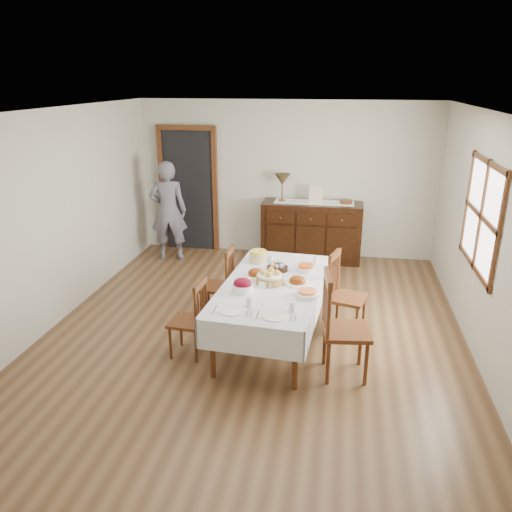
% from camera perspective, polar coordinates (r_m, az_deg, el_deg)
% --- Properties ---
extents(ground, '(6.00, 6.00, 0.00)m').
position_cam_1_polar(ground, '(6.17, -0.16, -8.65)').
color(ground, brown).
extents(room_shell, '(5.02, 6.02, 2.65)m').
position_cam_1_polar(room_shell, '(6.01, -0.84, 7.33)').
color(room_shell, white).
rests_on(room_shell, ground).
extents(dining_table, '(1.23, 2.20, 0.73)m').
position_cam_1_polar(dining_table, '(5.70, 1.91, -3.94)').
color(dining_table, silver).
rests_on(dining_table, ground).
extents(chair_left_near, '(0.40, 0.40, 0.89)m').
position_cam_1_polar(chair_left_near, '(5.55, -7.42, -7.02)').
color(chair_left_near, '#512912').
rests_on(chair_left_near, ground).
extents(chair_left_far, '(0.40, 0.40, 0.95)m').
position_cam_1_polar(chair_left_far, '(6.34, -4.11, -3.09)').
color(chair_left_far, '#512912').
rests_on(chair_left_far, ground).
extents(chair_right_near, '(0.52, 0.52, 1.12)m').
position_cam_1_polar(chair_right_near, '(5.17, 9.66, -7.80)').
color(chair_right_near, '#512912').
rests_on(chair_right_near, ground).
extents(chair_right_far, '(0.51, 0.51, 1.00)m').
position_cam_1_polar(chair_right_far, '(6.07, 9.99, -4.15)').
color(chair_right_far, '#512912').
rests_on(chair_right_far, ground).
extents(sideboard, '(1.64, 0.59, 0.99)m').
position_cam_1_polar(sideboard, '(8.43, 6.35, 2.82)').
color(sideboard, black).
rests_on(sideboard, ground).
extents(person, '(0.62, 0.47, 1.78)m').
position_cam_1_polar(person, '(8.45, -10.01, 5.46)').
color(person, slate).
rests_on(person, ground).
extents(bread_basket, '(0.31, 0.31, 0.17)m').
position_cam_1_polar(bread_basket, '(5.64, 1.59, -2.52)').
color(bread_basket, olive).
rests_on(bread_basket, dining_table).
extents(egg_basket, '(0.26, 0.26, 0.10)m').
position_cam_1_polar(egg_basket, '(6.03, 2.45, -1.31)').
color(egg_basket, black).
rests_on(egg_basket, dining_table).
extents(ham_platter_a, '(0.30, 0.30, 0.11)m').
position_cam_1_polar(ham_platter_a, '(5.85, -0.01, -2.04)').
color(ham_platter_a, white).
rests_on(ham_platter_a, dining_table).
extents(ham_platter_b, '(0.29, 0.29, 0.11)m').
position_cam_1_polar(ham_platter_b, '(5.65, 4.75, -2.90)').
color(ham_platter_b, white).
rests_on(ham_platter_b, dining_table).
extents(beet_bowl, '(0.24, 0.24, 0.16)m').
position_cam_1_polar(beet_bowl, '(5.42, -1.54, -3.44)').
color(beet_bowl, white).
rests_on(beet_bowl, dining_table).
extents(carrot_bowl, '(0.22, 0.22, 0.09)m').
position_cam_1_polar(carrot_bowl, '(6.02, 5.69, -1.41)').
color(carrot_bowl, white).
rests_on(carrot_bowl, dining_table).
extents(pineapple_bowl, '(0.23, 0.23, 0.15)m').
position_cam_1_polar(pineapple_bowl, '(6.29, 0.28, -0.05)').
color(pineapple_bowl, beige).
rests_on(pineapple_bowl, dining_table).
extents(casserole_dish, '(0.26, 0.26, 0.07)m').
position_cam_1_polar(casserole_dish, '(5.35, 5.89, -4.30)').
color(casserole_dish, white).
rests_on(casserole_dish, dining_table).
extents(butter_dish, '(0.15, 0.10, 0.07)m').
position_cam_1_polar(butter_dish, '(5.56, 1.08, -3.20)').
color(butter_dish, white).
rests_on(butter_dish, dining_table).
extents(setting_left, '(0.43, 0.31, 0.10)m').
position_cam_1_polar(setting_left, '(5.04, -2.16, -5.91)').
color(setting_left, white).
rests_on(setting_left, dining_table).
extents(setting_right, '(0.43, 0.31, 0.10)m').
position_cam_1_polar(setting_right, '(4.94, 2.78, -6.51)').
color(setting_right, white).
rests_on(setting_right, dining_table).
extents(glass_far_a, '(0.07, 0.07, 0.10)m').
position_cam_1_polar(glass_far_a, '(6.28, 1.71, -0.28)').
color(glass_far_a, white).
rests_on(glass_far_a, dining_table).
extents(glass_far_b, '(0.06, 0.06, 0.09)m').
position_cam_1_polar(glass_far_b, '(6.28, 6.82, -0.46)').
color(glass_far_b, white).
rests_on(glass_far_b, dining_table).
extents(runner, '(1.30, 0.35, 0.01)m').
position_cam_1_polar(runner, '(8.33, 6.66, 6.14)').
color(runner, white).
rests_on(runner, sideboard).
extents(table_lamp, '(0.26, 0.26, 0.46)m').
position_cam_1_polar(table_lamp, '(8.28, 3.03, 8.65)').
color(table_lamp, brown).
rests_on(table_lamp, sideboard).
extents(picture_frame, '(0.22, 0.08, 0.28)m').
position_cam_1_polar(picture_frame, '(8.22, 6.87, 6.91)').
color(picture_frame, beige).
rests_on(picture_frame, sideboard).
extents(deco_bowl, '(0.20, 0.20, 0.06)m').
position_cam_1_polar(deco_bowl, '(8.31, 10.24, 6.11)').
color(deco_bowl, '#512912').
rests_on(deco_bowl, sideboard).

